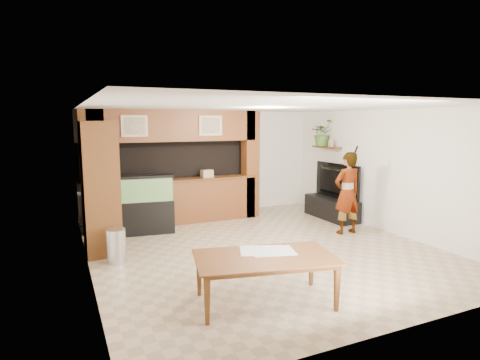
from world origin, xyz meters
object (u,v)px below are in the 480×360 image
person (347,193)px  dining_table (266,281)px  pantry_cabinet (100,188)px  television (332,181)px  aquarium (146,205)px

person → dining_table: 3.88m
person → pantry_cabinet: bearing=-11.5°
television → aquarium: bearing=78.9°
aquarium → television: television is taller
person → aquarium: bearing=-25.7°
aquarium → dining_table: (0.70, -3.99, -0.29)m
television → dining_table: 5.07m
pantry_cabinet → person: (4.81, -0.89, -0.31)m
pantry_cabinet → aquarium: size_ratio=1.89×
television → person: bearing=151.8°
television → dining_table: bearing=129.2°
pantry_cabinet → aquarium: pantry_cabinet is taller
television → dining_table: size_ratio=0.81×
pantry_cabinet → aquarium: bearing=41.5°
pantry_cabinet → television: pantry_cabinet is taller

